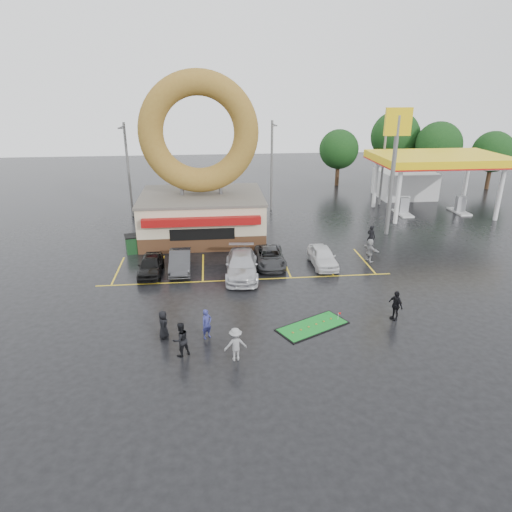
{
  "coord_description": "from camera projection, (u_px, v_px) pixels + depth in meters",
  "views": [
    {
      "loc": [
        -2.32,
        -24.71,
        12.59
      ],
      "look_at": [
        0.46,
        2.1,
        2.2
      ],
      "focal_mm": 32.0,
      "sensor_mm": 36.0,
      "label": 1
    }
  ],
  "objects": [
    {
      "name": "car_silver",
      "position": [
        242.0,
        265.0,
        31.22
      ],
      "size": [
        2.53,
        5.47,
        1.55
      ],
      "primitive_type": "imported",
      "rotation": [
        0.0,
        0.0,
        -0.07
      ],
      "color": "#B9B9BE",
      "rests_on": "ground"
    },
    {
      "name": "car_white",
      "position": [
        323.0,
        256.0,
        32.97
      ],
      "size": [
        1.71,
        4.12,
        1.39
      ],
      "primitive_type": "imported",
      "rotation": [
        0.0,
        0.0,
        0.02
      ],
      "color": "silver",
      "rests_on": "ground"
    },
    {
      "name": "car_black",
      "position": [
        151.0,
        265.0,
        31.5
      ],
      "size": [
        1.63,
        3.96,
        1.35
      ],
      "primitive_type": "imported",
      "rotation": [
        0.0,
        0.0,
        -0.01
      ],
      "color": "black",
      "rests_on": "ground"
    },
    {
      "name": "putting_green",
      "position": [
        312.0,
        326.0,
        24.94
      ],
      "size": [
        4.33,
        3.38,
        0.5
      ],
      "color": "black",
      "rests_on": "ground"
    },
    {
      "name": "person_hoodie",
      "position": [
        236.0,
        344.0,
        21.71
      ],
      "size": [
        1.18,
        0.79,
        1.7
      ],
      "primitive_type": "imported",
      "rotation": [
        0.0,
        0.0,
        3.3
      ],
      "color": "gray",
      "rests_on": "ground"
    },
    {
      "name": "person_blue",
      "position": [
        207.0,
        324.0,
        23.61
      ],
      "size": [
        0.71,
        0.67,
        1.62
      ],
      "primitive_type": "imported",
      "rotation": [
        0.0,
        0.0,
        0.67
      ],
      "color": "navy",
      "rests_on": "ground"
    },
    {
      "name": "streetlight_left",
      "position": [
        128.0,
        168.0,
        43.49
      ],
      "size": [
        0.4,
        2.21,
        9.0
      ],
      "color": "slate",
      "rests_on": "ground"
    },
    {
      "name": "donut_shop",
      "position": [
        201.0,
        185.0,
        37.83
      ],
      "size": [
        10.2,
        8.7,
        13.5
      ],
      "color": "#472B19",
      "rests_on": "ground"
    },
    {
      "name": "car_grey",
      "position": [
        270.0,
        257.0,
        33.08
      ],
      "size": [
        2.18,
        4.5,
        1.23
      ],
      "primitive_type": "imported",
      "rotation": [
        0.0,
        0.0,
        -0.03
      ],
      "color": "#2F3032",
      "rests_on": "ground"
    },
    {
      "name": "streetlight_right",
      "position": [
        384.0,
        160.0,
        47.84
      ],
      "size": [
        0.4,
        2.21,
        9.0
      ],
      "color": "slate",
      "rests_on": "ground"
    },
    {
      "name": "person_cameraman",
      "position": [
        395.0,
        305.0,
        25.45
      ],
      "size": [
        0.76,
        1.1,
        1.73
      ],
      "primitive_type": "imported",
      "rotation": [
        0.0,
        0.0,
        -1.2
      ],
      "color": "black",
      "rests_on": "ground"
    },
    {
      "name": "person_walker_near",
      "position": [
        370.0,
        250.0,
        33.7
      ],
      "size": [
        1.06,
        1.7,
        1.75
      ],
      "primitive_type": "imported",
      "rotation": [
        0.0,
        0.0,
        1.93
      ],
      "color": "#959598",
      "rests_on": "ground"
    },
    {
      "name": "person_bystander",
      "position": [
        163.0,
        325.0,
        23.61
      ],
      "size": [
        0.53,
        0.78,
        1.56
      ],
      "primitive_type": "imported",
      "rotation": [
        0.0,
        0.0,
        1.61
      ],
      "color": "black",
      "rests_on": "ground"
    },
    {
      "name": "ground",
      "position": [
        252.0,
        302.0,
        27.68
      ],
      "size": [
        120.0,
        120.0,
        0.0
      ],
      "primitive_type": "plane",
      "color": "black",
      "rests_on": "ground"
    },
    {
      "name": "dumpster",
      "position": [
        138.0,
        244.0,
        35.69
      ],
      "size": [
        2.04,
        1.61,
        1.3
      ],
      "primitive_type": "cube",
      "rotation": [
        0.0,
        0.0,
        0.25
      ],
      "color": "#173D1D",
      "rests_on": "ground"
    },
    {
      "name": "tree_far_c",
      "position": [
        395.0,
        136.0,
        59.25
      ],
      "size": [
        6.3,
        6.3,
        9.0
      ],
      "color": "#332114",
      "rests_on": "ground"
    },
    {
      "name": "person_walker_far",
      "position": [
        371.0,
        237.0,
        36.42
      ],
      "size": [
        0.8,
        0.79,
        1.87
      ],
      "primitive_type": "imported",
      "rotation": [
        0.0,
        0.0,
        2.39
      ],
      "color": "black",
      "rests_on": "ground"
    },
    {
      "name": "person_blackjkt",
      "position": [
        181.0,
        339.0,
        22.06
      ],
      "size": [
        1.09,
        1.03,
        1.77
      ],
      "primitive_type": "imported",
      "rotation": [
        0.0,
        0.0,
        3.71
      ],
      "color": "black",
      "rests_on": "ground"
    },
    {
      "name": "tree_far_b",
      "position": [
        493.0,
        152.0,
        55.11
      ],
      "size": [
        4.9,
        4.9,
        7.0
      ],
      "color": "#332114",
      "rests_on": "ground"
    },
    {
      "name": "car_dgrey",
      "position": [
        180.0,
        261.0,
        32.1
      ],
      "size": [
        1.54,
        4.24,
        1.39
      ],
      "primitive_type": "imported",
      "rotation": [
        0.0,
        0.0,
        0.02
      ],
      "color": "#2E2E31",
      "rests_on": "ground"
    },
    {
      "name": "shell_sign",
      "position": [
        395.0,
        148.0,
        37.41
      ],
      "size": [
        2.2,
        0.36,
        10.6
      ],
      "color": "slate",
      "rests_on": "ground"
    },
    {
      "name": "gas_station",
      "position": [
        423.0,
        171.0,
        47.71
      ],
      "size": [
        12.3,
        13.65,
        5.9
      ],
      "color": "silver",
      "rests_on": "ground"
    },
    {
      "name": "streetlight_mid",
      "position": [
        272.0,
        164.0,
        45.76
      ],
      "size": [
        0.4,
        2.21,
        9.0
      ],
      "color": "slate",
      "rests_on": "ground"
    },
    {
      "name": "tree_far_a",
      "position": [
        439.0,
        145.0,
        56.16
      ],
      "size": [
        5.6,
        5.6,
        8.0
      ],
      "color": "#332114",
      "rests_on": "ground"
    },
    {
      "name": "tree_far_d",
      "position": [
        339.0,
        149.0,
        57.1
      ],
      "size": [
        4.9,
        4.9,
        7.0
      ],
      "color": "#332114",
      "rests_on": "ground"
    }
  ]
}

